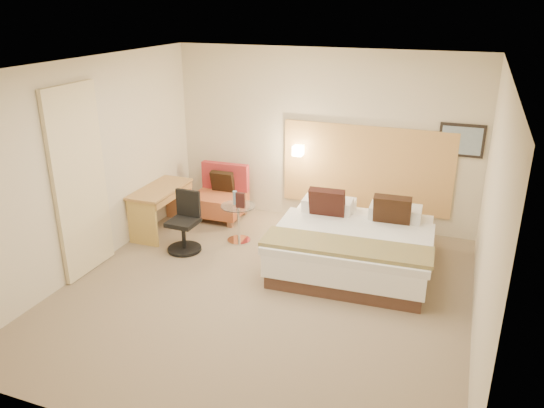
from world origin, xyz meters
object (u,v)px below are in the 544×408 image
at_px(side_table, 239,221).
at_px(desk_chair, 185,227).
at_px(bed, 354,244).
at_px(lounge_chair, 220,197).
at_px(desk, 162,197).

height_order(side_table, desk_chair, desk_chair).
xyz_separation_m(bed, lounge_chair, (-2.42, 0.94, 0.02)).
distance_m(lounge_chair, desk, 1.04).
bearing_deg(desk, lounge_chair, 56.57).
height_order(desk, desk_chair, desk_chair).
bearing_deg(desk_chair, side_table, 41.69).
distance_m(side_table, desk, 1.25).
bearing_deg(lounge_chair, bed, -21.16).
relative_size(lounge_chair, desk, 0.75).
bearing_deg(desk, side_table, 3.69).
relative_size(desk, desk_chair, 1.34).
xyz_separation_m(side_table, desk, (-1.22, -0.08, 0.24)).
height_order(lounge_chair, desk_chair, desk_chair).
xyz_separation_m(lounge_chair, side_table, (0.67, -0.77, -0.02)).
bearing_deg(side_table, bed, -5.56).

